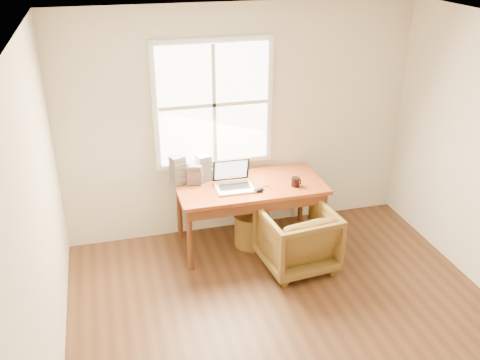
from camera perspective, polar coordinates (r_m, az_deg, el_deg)
The scene contains 11 objects.
room_shell at distance 4.16m, azimuth 7.08°, elevation -2.85°, with size 4.04×4.54×2.64m.
desk at distance 5.82m, azimuth 1.09°, elevation -0.60°, with size 1.60×0.80×0.04m, color brown.
armchair at distance 5.64m, azimuth 6.10°, elevation -6.17°, with size 0.72×0.74×0.67m, color brown.
wicker_stool at distance 6.06m, azimuth 1.19°, elevation -5.31°, with size 0.37×0.37×0.37m, color brown.
laptop at distance 5.62m, azimuth -0.54°, elevation 0.29°, with size 0.38×0.40×0.28m, color silver, non-canonical shape.
mouse at distance 5.63m, azimuth 1.99°, elevation -1.06°, with size 0.12×0.07×0.04m, color black.
coffee_mug at distance 5.77m, azimuth 5.93°, elevation -0.20°, with size 0.09×0.09×0.10m, color black.
cd_stack_a at distance 5.86m, azimuth -3.88°, elevation 1.36°, with size 0.15×0.13×0.29m, color silver.
cd_stack_b at distance 5.80m, azimuth -4.76°, elevation 0.64°, with size 0.14×0.13×0.22m, color #2A2B30.
cd_stack_c at distance 5.78m, azimuth -6.64°, elevation 1.06°, with size 0.14×0.13×0.32m, color gray.
cd_stack_d at distance 5.95m, azimuth -3.75°, elevation 1.11°, with size 0.14×0.12×0.18m, color #B8BDC4.
Camera 1 is at (-1.46, -3.23, 3.27)m, focal length 40.00 mm.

